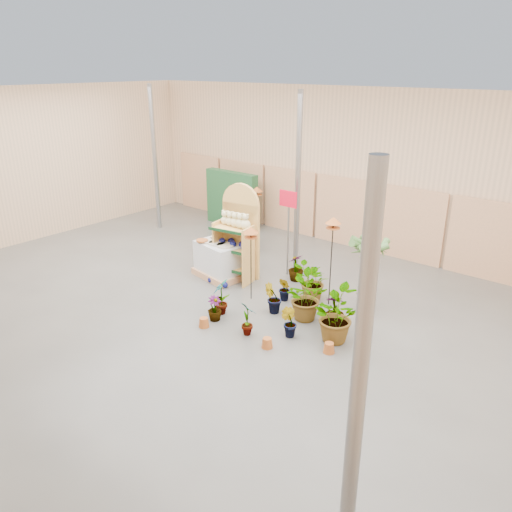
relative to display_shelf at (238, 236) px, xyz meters
The scene contains 25 objects.
room 1.78m from the display_shelf, 57.45° to the right, with size 15.20×12.10×4.70m.
display_shelf is the anchor object (origin of this frame).
teddy_bears 0.44m from the display_shelf, 71.76° to the right, with size 0.89×0.25×0.39m.
gazing_balls_shelf 0.21m from the display_shelf, 90.00° to the right, with size 0.88×0.30×0.17m.
gazing_balls_floor 1.19m from the display_shelf, 95.79° to the right, with size 0.63×0.39×0.15m.
pallet_stack 0.78m from the display_shelf, 153.06° to the right, with size 1.43×1.25×0.94m.
charcoal_planters 2.02m from the display_shelf, 130.77° to the left, with size 0.50×0.50×1.00m.
trellis_stock 4.37m from the display_shelf, 134.38° to the left, with size 2.00×0.30×1.80m, color #1F522A.
offer_sign 1.32m from the display_shelf, 46.72° to the left, with size 0.50×0.08×2.20m.
bird_table_front 1.39m from the display_shelf, 35.82° to the right, with size 0.34×0.34×1.74m.
bird_table_right 2.70m from the display_shelf, ahead, with size 0.34×0.34×2.04m.
bird_table_back 2.75m from the display_shelf, 119.71° to the left, with size 0.34×0.34×1.71m.
palm 3.25m from the display_shelf, 12.84° to the left, with size 0.70×0.70×1.63m.
potted_plant_0 2.10m from the display_shelf, 59.25° to the right, with size 0.43×0.29×0.82m, color #4B7738.
potted_plant_1 2.24m from the display_shelf, 28.19° to the right, with size 0.38×0.31×0.69m, color #4B7738.
potted_plant_2 2.69m from the display_shelf, 17.43° to the right, with size 0.90×0.78×1.00m, color #4B7738.
potted_plant_3 3.36m from the display_shelf, 11.76° to the right, with size 0.40×0.40×0.72m, color #4B7738.
potted_plant_4 3.43m from the display_shelf, ahead, with size 0.41×0.27×0.77m, color #4B7738.
potted_plant_5 1.92m from the display_shelf, 11.69° to the right, with size 0.32×0.26×0.58m, color #4B7738.
potted_plant_6 2.25m from the display_shelf, ahead, with size 0.79×0.69×0.88m, color #4B7738.
potted_plant_7 2.46m from the display_shelf, 61.16° to the right, with size 0.30×0.30×0.54m, color #4B7738.
potted_plant_8 2.99m from the display_shelf, 45.02° to the right, with size 0.39×0.27×0.74m, color #4B7738.
potted_plant_9 3.22m from the display_shelf, 30.09° to the right, with size 0.33×0.26×0.59m, color #4B7738.
potted_plant_10 3.67m from the display_shelf, 18.27° to the right, with size 0.96×0.83×1.07m, color #4B7738.
potted_plant_11 1.63m from the display_shelf, 31.42° to the left, with size 0.38×0.38×0.68m, color #4B7738.
Camera 1 is at (6.99, -6.58, 5.06)m, focal length 35.00 mm.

